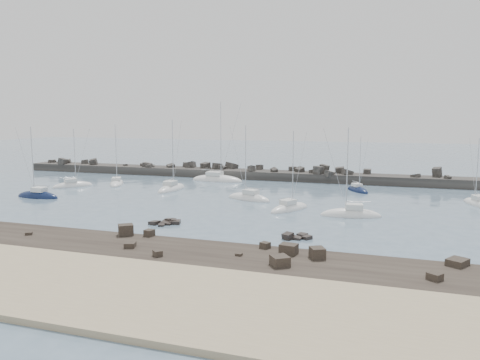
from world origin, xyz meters
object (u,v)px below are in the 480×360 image
(sailboat_4, at_px, (217,180))
(sailboat_9, at_px, (477,204))
(sailboat_1, at_px, (117,184))
(sailboat_7, at_px, (358,190))
(sailboat_8, at_px, (351,215))
(sailboat_6, at_px, (289,209))
(sailboat_2, at_px, (38,197))
(sailboat_5, at_px, (249,199))
(sailboat_3, at_px, (172,189))
(sailboat_0, at_px, (73,186))

(sailboat_4, relative_size, sailboat_9, 1.60)
(sailboat_1, relative_size, sailboat_9, 1.16)
(sailboat_7, height_order, sailboat_8, sailboat_8)
(sailboat_6, bearing_deg, sailboat_2, -175.87)
(sailboat_1, bearing_deg, sailboat_2, -102.65)
(sailboat_6, bearing_deg, sailboat_5, 142.77)
(sailboat_5, bearing_deg, sailboat_6, -37.23)
(sailboat_9, bearing_deg, sailboat_4, 165.54)
(sailboat_3, relative_size, sailboat_6, 1.13)
(sailboat_3, distance_m, sailboat_4, 14.97)
(sailboat_0, relative_size, sailboat_4, 0.68)
(sailboat_2, bearing_deg, sailboat_9, 13.18)
(sailboat_2, height_order, sailboat_7, sailboat_2)
(sailboat_5, bearing_deg, sailboat_4, 124.33)
(sailboat_1, relative_size, sailboat_2, 1.00)
(sailboat_2, relative_size, sailboat_3, 0.92)
(sailboat_9, bearing_deg, sailboat_1, 178.86)
(sailboat_2, distance_m, sailboat_6, 43.79)
(sailboat_0, xyz_separation_m, sailboat_6, (46.06, -9.12, -0.00))
(sailboat_1, height_order, sailboat_5, sailboat_5)
(sailboat_1, relative_size, sailboat_7, 1.20)
(sailboat_7, relative_size, sailboat_9, 0.97)
(sailboat_4, xyz_separation_m, sailboat_6, (21.88, -26.13, -0.01))
(sailboat_1, bearing_deg, sailboat_7, 8.03)
(sailboat_5, bearing_deg, sailboat_1, 164.93)
(sailboat_2, bearing_deg, sailboat_0, 100.95)
(sailboat_3, distance_m, sailboat_6, 27.99)
(sailboat_1, xyz_separation_m, sailboat_7, (47.86, 6.76, 0.00))
(sailboat_5, bearing_deg, sailboat_8, -24.72)
(sailboat_9, bearing_deg, sailboat_2, -166.82)
(sailboat_4, height_order, sailboat_6, sailboat_4)
(sailboat_7, xyz_separation_m, sailboat_8, (0.94, -23.25, 0.02))
(sailboat_1, height_order, sailboat_3, sailboat_3)
(sailboat_6, xyz_separation_m, sailboat_9, (27.26, 13.46, 0.00))
(sailboat_2, distance_m, sailboat_5, 36.56)
(sailboat_0, xyz_separation_m, sailboat_8, (55.20, -10.82, 0.01))
(sailboat_1, distance_m, sailboat_5, 32.38)
(sailboat_0, bearing_deg, sailboat_3, 6.86)
(sailboat_4, relative_size, sailboat_5, 1.36)
(sailboat_0, distance_m, sailboat_6, 46.95)
(sailboat_8, bearing_deg, sailboat_3, 158.99)
(sailboat_0, bearing_deg, sailboat_9, 3.39)
(sailboat_1, bearing_deg, sailboat_3, -12.69)
(sailboat_9, bearing_deg, sailboat_3, -177.98)
(sailboat_0, bearing_deg, sailboat_4, 35.13)
(sailboat_0, height_order, sailboat_2, sailboat_2)
(sailboat_2, distance_m, sailboat_7, 57.46)
(sailboat_1, bearing_deg, sailboat_9, -1.14)
(sailboat_5, xyz_separation_m, sailboat_6, (8.39, -6.38, -0.01))
(sailboat_1, bearing_deg, sailboat_8, -18.67)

